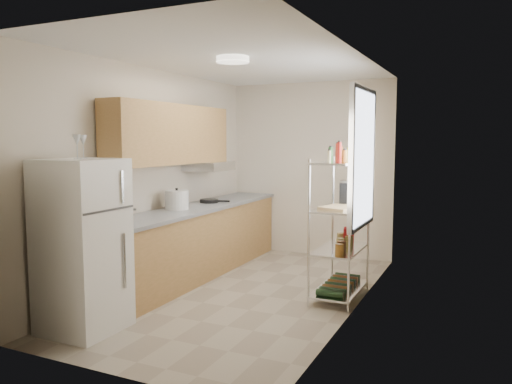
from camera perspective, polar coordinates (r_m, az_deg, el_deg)
room at (r=5.56m, az=-1.18°, el=1.38°), size 2.52×4.42×2.62m
counter_run at (r=6.50m, az=-6.77°, el=-5.53°), size 0.63×3.51×0.90m
upper_cabinets at (r=6.16m, az=-9.67°, el=6.50°), size 0.33×2.20×0.72m
range_hood at (r=6.81m, az=-5.40°, el=2.97°), size 0.50×0.60×0.12m
window at (r=5.46m, az=12.12°, el=3.80°), size 0.06×1.00×1.46m
bakers_rack at (r=5.50m, az=9.66°, el=-0.76°), size 0.45×0.90×1.73m
ceiling_dome at (r=5.33m, az=-2.68°, el=14.87°), size 0.34×0.34×0.05m
refrigerator at (r=4.82m, az=-19.23°, el=-5.82°), size 0.65×0.65×1.58m
wine_glass_a at (r=4.67m, az=-19.77°, el=4.88°), size 0.08×0.08×0.22m
wine_glass_b at (r=4.87m, az=-19.13°, el=4.92°), size 0.08×0.08×0.21m
rice_cooker at (r=6.16m, az=-9.04°, el=-0.89°), size 0.29×0.29×0.23m
frying_pan_large at (r=6.77m, az=-5.38°, el=-1.03°), size 0.30×0.30×0.04m
frying_pan_small at (r=6.78m, az=-5.44°, el=-1.01°), size 0.28×0.28×0.05m
cutting_board at (r=5.41m, az=9.55°, el=-1.76°), size 0.40×0.47×0.03m
espresso_machine at (r=5.71m, az=10.40°, el=-0.10°), size 0.20×0.26×0.28m
storage_bag at (r=5.85m, az=10.55°, el=-4.91°), size 0.14×0.17×0.18m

